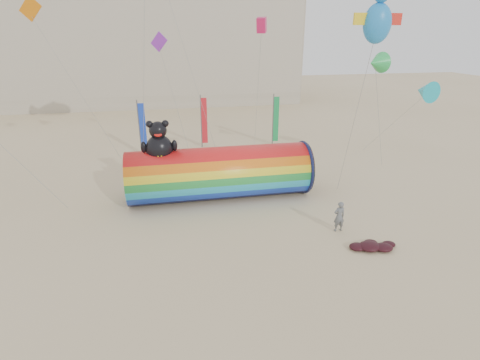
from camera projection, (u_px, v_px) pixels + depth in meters
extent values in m
plane|color=#CCB58C|center=(237.00, 227.00, 22.18)|extent=(160.00, 160.00, 0.00)
cube|color=#B7AD99|center=(105.00, 38.00, 58.22)|extent=(60.00, 15.00, 20.00)
cube|color=#28303D|center=(97.00, 35.00, 51.14)|extent=(59.50, 0.12, 17.00)
cylinder|color=red|center=(220.00, 173.00, 25.62)|extent=(12.34, 3.60, 3.60)
torus|color=#0F1438|center=(303.00, 167.00, 26.75)|extent=(0.25, 3.77, 3.77)
cylinder|color=black|center=(305.00, 167.00, 26.77)|extent=(0.06, 3.56, 3.56)
ellipsoid|color=black|center=(159.00, 149.00, 24.18)|extent=(1.76, 1.57, 1.85)
ellipsoid|color=yellow|center=(160.00, 153.00, 23.71)|extent=(0.90, 0.40, 0.79)
sphere|color=black|center=(158.00, 130.00, 23.73)|extent=(1.13, 1.13, 1.13)
sphere|color=black|center=(149.00, 124.00, 23.49)|extent=(0.45, 0.45, 0.45)
sphere|color=black|center=(165.00, 124.00, 23.67)|extent=(0.45, 0.45, 0.45)
ellipsoid|color=red|center=(158.00, 134.00, 23.36)|extent=(0.50, 0.18, 0.32)
ellipsoid|color=black|center=(144.00, 147.00, 23.83)|extent=(0.37, 0.37, 0.74)
ellipsoid|color=black|center=(175.00, 145.00, 24.20)|extent=(0.37, 0.37, 0.74)
imported|color=#5C6064|center=(339.00, 216.00, 21.47)|extent=(0.69, 0.47, 1.85)
ellipsoid|color=#3F0B14|center=(370.00, 246.00, 19.83)|extent=(1.17, 0.99, 0.41)
ellipsoid|color=#3F0B14|center=(384.00, 247.00, 19.79)|extent=(0.99, 0.84, 0.34)
ellipsoid|color=#3F0B14|center=(358.00, 247.00, 19.87)|extent=(0.91, 0.77, 0.32)
ellipsoid|color=#3F0B14|center=(371.00, 243.00, 20.27)|extent=(0.78, 0.66, 0.27)
ellipsoid|color=#3F0B14|center=(389.00, 244.00, 20.17)|extent=(0.73, 0.62, 0.25)
cylinder|color=#59595E|center=(139.00, 129.00, 34.10)|extent=(0.10, 0.10, 5.20)
cube|color=#193CC0|center=(143.00, 128.00, 34.14)|extent=(0.56, 0.06, 4.50)
cylinder|color=#59595E|center=(201.00, 121.00, 36.88)|extent=(0.10, 0.10, 5.20)
cube|color=red|center=(204.00, 121.00, 36.92)|extent=(0.56, 0.06, 4.50)
cylinder|color=#59595E|center=(273.00, 120.00, 37.52)|extent=(0.10, 0.10, 5.20)
cube|color=#158E45|center=(276.00, 119.00, 37.56)|extent=(0.56, 0.06, 4.50)
ellipsoid|color=#1D80D3|center=(377.00, 23.00, 18.44)|extent=(1.44, 1.12, 1.92)
cube|color=orange|center=(30.00, 8.00, 23.20)|extent=(0.93, 0.06, 1.31)
cube|color=purple|center=(159.00, 42.00, 29.94)|extent=(0.96, 0.06, 1.34)
cube|color=#CB1653|center=(262.00, 25.00, 27.27)|extent=(0.65, 0.65, 1.03)
cone|color=#17A7BC|center=(425.00, 91.00, 28.27)|extent=(1.60, 1.60, 1.44)
cone|color=green|center=(376.00, 63.00, 26.15)|extent=(1.46, 1.46, 1.31)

